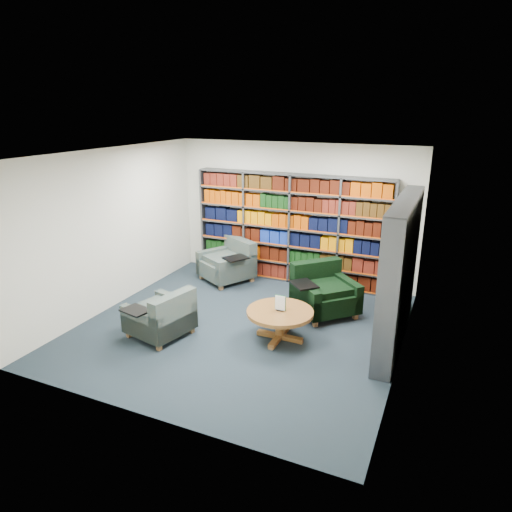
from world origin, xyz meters
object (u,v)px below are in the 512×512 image
at_px(chair_green_right, 322,293).
at_px(chair_teal_left, 230,264).
at_px(coffee_table, 280,316).
at_px(chair_teal_front, 163,318).

bearing_deg(chair_green_right, chair_teal_left, 161.23).
distance_m(chair_green_right, coffee_table, 1.30).
relative_size(chair_teal_left, chair_teal_front, 1.15).
relative_size(chair_teal_left, chair_green_right, 0.94).
bearing_deg(chair_green_right, chair_teal_front, -136.61).
relative_size(chair_teal_front, coffee_table, 1.06).
bearing_deg(chair_teal_front, chair_green_right, 43.39).
bearing_deg(chair_teal_front, coffee_table, 20.87).
relative_size(chair_green_right, coffee_table, 1.29).
distance_m(chair_teal_left, chair_green_right, 2.32).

